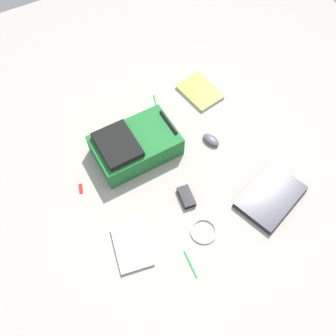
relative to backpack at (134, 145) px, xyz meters
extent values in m
plane|color=gray|center=(0.11, -0.23, -0.07)|extent=(3.62, 3.62, 0.00)
cube|color=#1E662D|center=(0.01, 0.00, -0.01)|extent=(0.45, 0.29, 0.13)
cube|color=black|center=(-0.09, 0.00, 0.07)|extent=(0.20, 0.25, 0.03)
cylinder|color=black|center=(0.21, 0.00, 0.07)|extent=(0.02, 0.17, 0.02)
cube|color=#24242C|center=(0.49, -0.59, -0.06)|extent=(0.40, 0.33, 0.02)
cube|color=#2D2D38|center=(0.49, -0.59, -0.05)|extent=(0.40, 0.32, 0.01)
cube|color=silver|center=(0.55, 0.20, -0.06)|extent=(0.22, 0.27, 0.02)
cube|color=yellow|center=(0.55, 0.20, -0.05)|extent=(0.23, 0.28, 0.00)
cube|color=silver|center=(-0.26, -0.48, -0.07)|extent=(0.20, 0.25, 0.01)
cube|color=silver|center=(-0.26, -0.48, -0.06)|extent=(0.21, 0.26, 0.00)
ellipsoid|color=#4C4C51|center=(0.41, -0.14, -0.06)|extent=(0.09, 0.12, 0.03)
torus|color=silver|center=(0.09, -0.58, -0.07)|extent=(0.14, 0.14, 0.01)
cube|color=black|center=(0.10, -0.38, -0.06)|extent=(0.08, 0.13, 0.03)
cylinder|color=#198C33|center=(0.27, 0.26, -0.07)|extent=(0.05, 0.13, 0.01)
cylinder|color=#198C33|center=(-0.05, -0.69, -0.07)|extent=(0.02, 0.14, 0.01)
cube|color=#B21919|center=(-0.35, -0.06, -0.07)|extent=(0.03, 0.06, 0.01)
camera|label=1|loc=(-0.37, -1.05, 1.62)|focal=38.40mm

